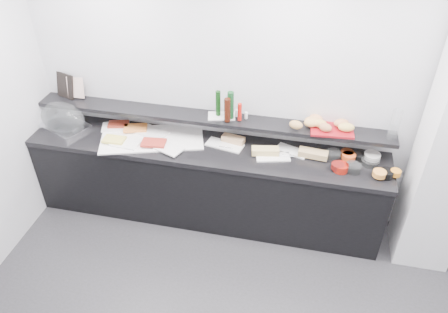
% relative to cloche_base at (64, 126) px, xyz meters
% --- Properties ---
extents(back_wall, '(5.00, 0.02, 2.70)m').
position_rel_cloche_base_xyz_m(back_wall, '(2.24, 0.28, 0.43)').
color(back_wall, silver).
rests_on(back_wall, ground).
extents(ceiling, '(5.00, 5.00, 0.00)m').
position_rel_cloche_base_xyz_m(ceiling, '(2.24, -1.72, 1.78)').
color(ceiling, white).
rests_on(ceiling, back_wall).
extents(buffet_cabinet, '(3.60, 0.60, 0.85)m').
position_rel_cloche_base_xyz_m(buffet_cabinet, '(1.54, -0.02, -0.50)').
color(buffet_cabinet, black).
rests_on(buffet_cabinet, ground).
extents(counter_top, '(3.62, 0.62, 0.05)m').
position_rel_cloche_base_xyz_m(counter_top, '(1.54, -0.02, -0.05)').
color(counter_top, black).
rests_on(counter_top, buffet_cabinet).
extents(wall_shelf, '(3.60, 0.25, 0.04)m').
position_rel_cloche_base_xyz_m(wall_shelf, '(1.54, 0.15, 0.21)').
color(wall_shelf, black).
rests_on(wall_shelf, back_wall).
extents(cloche_base, '(0.60, 0.51, 0.04)m').
position_rel_cloche_base_xyz_m(cloche_base, '(0.00, 0.00, 0.00)').
color(cloche_base, silver).
rests_on(cloche_base, counter_top).
extents(cloche_dome, '(0.54, 0.39, 0.34)m').
position_rel_cloche_base_xyz_m(cloche_dome, '(0.01, -0.01, 0.11)').
color(cloche_dome, silver).
rests_on(cloche_dome, cloche_base).
extents(linen_runner, '(1.13, 0.77, 0.01)m').
position_rel_cloche_base_xyz_m(linen_runner, '(0.98, -0.00, -0.01)').
color(linen_runner, white).
rests_on(linen_runner, counter_top).
extents(platter_meat_a, '(0.32, 0.26, 0.01)m').
position_rel_cloche_base_xyz_m(platter_meat_a, '(0.53, 0.10, 0.00)').
color(platter_meat_a, white).
rests_on(platter_meat_a, linen_runner).
extents(food_meat_a, '(0.24, 0.18, 0.02)m').
position_rel_cloche_base_xyz_m(food_meat_a, '(0.56, 0.13, 0.02)').
color(food_meat_a, maroon).
rests_on(food_meat_a, platter_meat_a).
extents(platter_salmon, '(0.37, 0.31, 0.01)m').
position_rel_cloche_base_xyz_m(platter_salmon, '(0.95, 0.07, 0.00)').
color(platter_salmon, white).
rests_on(platter_salmon, linen_runner).
extents(food_salmon, '(0.27, 0.21, 0.02)m').
position_rel_cloche_base_xyz_m(food_salmon, '(0.76, 0.10, 0.02)').
color(food_salmon, orange).
rests_on(food_salmon, platter_salmon).
extents(platter_cheese, '(0.29, 0.21, 0.01)m').
position_rel_cloche_base_xyz_m(platter_cheese, '(0.76, -0.16, 0.00)').
color(platter_cheese, white).
rests_on(platter_cheese, linen_runner).
extents(food_cheese, '(0.22, 0.14, 0.02)m').
position_rel_cloche_base_xyz_m(food_cheese, '(0.63, -0.15, 0.02)').
color(food_cheese, '#EADA5B').
rests_on(food_cheese, platter_cheese).
extents(platter_meat_b, '(0.31, 0.26, 0.01)m').
position_rel_cloche_base_xyz_m(platter_meat_b, '(1.21, -0.16, 0.00)').
color(platter_meat_b, white).
rests_on(platter_meat_b, linen_runner).
extents(food_meat_b, '(0.25, 0.18, 0.02)m').
position_rel_cloche_base_xyz_m(food_meat_b, '(1.04, -0.12, 0.02)').
color(food_meat_b, maroon).
rests_on(food_meat_b, platter_meat_b).
extents(sandwich_plate_left, '(0.39, 0.23, 0.01)m').
position_rel_cloche_base_xyz_m(sandwich_plate_left, '(1.73, 0.04, -0.01)').
color(sandwich_plate_left, white).
rests_on(sandwich_plate_left, counter_top).
extents(sandwich_food_left, '(0.24, 0.13, 0.06)m').
position_rel_cloche_base_xyz_m(sandwich_food_left, '(1.80, 0.11, 0.02)').
color(sandwich_food_left, tan).
rests_on(sandwich_food_left, sandwich_plate_left).
extents(tongs_left, '(0.16, 0.01, 0.01)m').
position_rel_cloche_base_xyz_m(tongs_left, '(1.74, -0.01, -0.00)').
color(tongs_left, '#BBBDC3').
rests_on(tongs_left, sandwich_plate_left).
extents(sandwich_plate_mid, '(0.35, 0.22, 0.01)m').
position_rel_cloche_base_xyz_m(sandwich_plate_mid, '(2.22, -0.06, -0.01)').
color(sandwich_plate_mid, white).
rests_on(sandwich_plate_mid, counter_top).
extents(sandwich_food_mid, '(0.28, 0.15, 0.06)m').
position_rel_cloche_base_xyz_m(sandwich_food_mid, '(2.14, -0.03, 0.02)').
color(sandwich_food_mid, tan).
rests_on(sandwich_food_mid, sandwich_plate_mid).
extents(tongs_mid, '(0.16, 0.05, 0.01)m').
position_rel_cloche_base_xyz_m(tongs_mid, '(2.13, -0.07, -0.00)').
color(tongs_mid, '#B1B4B9').
rests_on(tongs_mid, sandwich_plate_mid).
extents(sandwich_plate_right, '(0.34, 0.24, 0.01)m').
position_rel_cloche_base_xyz_m(sandwich_plate_right, '(2.39, 0.08, -0.01)').
color(sandwich_plate_right, white).
rests_on(sandwich_plate_right, counter_top).
extents(sandwich_food_right, '(0.29, 0.13, 0.06)m').
position_rel_cloche_base_xyz_m(sandwich_food_right, '(2.59, 0.03, 0.02)').
color(sandwich_food_right, tan).
rests_on(sandwich_food_right, sandwich_plate_right).
extents(tongs_right, '(0.16, 0.02, 0.01)m').
position_rel_cloche_base_xyz_m(tongs_right, '(2.34, -0.03, -0.00)').
color(tongs_right, silver).
rests_on(tongs_right, sandwich_plate_right).
extents(bowl_glass_fruit, '(0.18, 0.18, 0.07)m').
position_rel_cloche_base_xyz_m(bowl_glass_fruit, '(2.78, 0.06, 0.02)').
color(bowl_glass_fruit, white).
rests_on(bowl_glass_fruit, counter_top).
extents(fill_glass_fruit, '(0.16, 0.16, 0.05)m').
position_rel_cloche_base_xyz_m(fill_glass_fruit, '(2.92, 0.05, 0.03)').
color(fill_glass_fruit, '#D44C1C').
rests_on(fill_glass_fruit, bowl_glass_fruit).
extents(bowl_black_jam, '(0.13, 0.13, 0.07)m').
position_rel_cloche_base_xyz_m(bowl_black_jam, '(3.01, 0.09, 0.02)').
color(bowl_black_jam, black).
rests_on(bowl_black_jam, counter_top).
extents(fill_black_jam, '(0.15, 0.15, 0.05)m').
position_rel_cloche_base_xyz_m(fill_black_jam, '(2.91, 0.10, 0.03)').
color(fill_black_jam, '#58200C').
rests_on(fill_black_jam, bowl_black_jam).
extents(bowl_glass_cream, '(0.22, 0.22, 0.07)m').
position_rel_cloche_base_xyz_m(bowl_glass_cream, '(3.12, 0.04, 0.02)').
color(bowl_glass_cream, white).
rests_on(bowl_glass_cream, counter_top).
extents(fill_glass_cream, '(0.20, 0.20, 0.05)m').
position_rel_cloche_base_xyz_m(fill_glass_cream, '(3.14, 0.11, 0.03)').
color(fill_glass_cream, silver).
rests_on(fill_glass_cream, bowl_glass_cream).
extents(bowl_red_jam, '(0.15, 0.15, 0.07)m').
position_rel_cloche_base_xyz_m(bowl_red_jam, '(2.85, -0.12, 0.02)').
color(bowl_red_jam, maroon).
rests_on(bowl_red_jam, counter_top).
extents(fill_red_jam, '(0.15, 0.15, 0.05)m').
position_rel_cloche_base_xyz_m(fill_red_jam, '(2.82, -0.12, 0.03)').
color(fill_red_jam, '#5A0F0C').
rests_on(fill_red_jam, bowl_red_jam).
extents(bowl_glass_salmon, '(0.18, 0.18, 0.07)m').
position_rel_cloche_base_xyz_m(bowl_glass_salmon, '(2.96, -0.10, 0.02)').
color(bowl_glass_salmon, silver).
rests_on(bowl_glass_salmon, counter_top).
extents(fill_glass_salmon, '(0.13, 0.13, 0.05)m').
position_rel_cloche_base_xyz_m(fill_glass_salmon, '(3.19, -0.16, 0.03)').
color(fill_glass_salmon, orange).
rests_on(fill_glass_salmon, bowl_glass_salmon).
extents(bowl_black_fruit, '(0.15, 0.15, 0.07)m').
position_rel_cloche_base_xyz_m(bowl_black_fruit, '(3.26, -0.13, 0.02)').
color(bowl_black_fruit, black).
rests_on(bowl_black_fruit, counter_top).
extents(fill_black_fruit, '(0.12, 0.12, 0.05)m').
position_rel_cloche_base_xyz_m(fill_black_fruit, '(3.33, -0.11, 0.03)').
color(fill_black_fruit, orange).
rests_on(fill_black_fruit, bowl_black_fruit).
extents(framed_print, '(0.24, 0.14, 0.26)m').
position_rel_cloche_base_xyz_m(framed_print, '(-0.03, 0.22, 0.36)').
color(framed_print, black).
rests_on(framed_print, wall_shelf).
extents(print_art, '(0.19, 0.06, 0.22)m').
position_rel_cloche_base_xyz_m(print_art, '(0.10, 0.20, 0.36)').
color(print_art, '#D4A299').
rests_on(print_art, framed_print).
extents(condiment_tray, '(0.30, 0.22, 0.01)m').
position_rel_cloche_base_xyz_m(condiment_tray, '(1.66, 0.17, 0.24)').
color(condiment_tray, white).
rests_on(condiment_tray, wall_shelf).
extents(bottle_green_a, '(0.06, 0.06, 0.26)m').
position_rel_cloche_base_xyz_m(bottle_green_a, '(1.63, 0.18, 0.37)').
color(bottle_green_a, black).
rests_on(bottle_green_a, condiment_tray).
extents(bottle_brown, '(0.06, 0.06, 0.24)m').
position_rel_cloche_base_xyz_m(bottle_brown, '(1.74, 0.09, 0.36)').
color(bottle_brown, '#331209').
rests_on(bottle_brown, condiment_tray).
extents(bottle_green_b, '(0.07, 0.07, 0.28)m').
position_rel_cloche_base_xyz_m(bottle_green_b, '(1.76, 0.15, 0.38)').
color(bottle_green_b, '#103E1B').
rests_on(bottle_green_b, condiment_tray).
extents(bottle_hot, '(0.05, 0.05, 0.18)m').
position_rel_cloche_base_xyz_m(bottle_hot, '(1.85, 0.13, 0.33)').
color(bottle_hot, red).
rests_on(bottle_hot, condiment_tray).
extents(shaker_salt, '(0.04, 0.04, 0.07)m').
position_rel_cloche_base_xyz_m(shaker_salt, '(1.91, 0.17, 0.28)').
color(shaker_salt, white).
rests_on(shaker_salt, condiment_tray).
extents(shaker_pepper, '(0.03, 0.03, 0.07)m').
position_rel_cloche_base_xyz_m(shaker_pepper, '(1.81, 0.19, 0.28)').
color(shaker_pepper, white).
rests_on(shaker_pepper, condiment_tray).
extents(bread_tray, '(0.42, 0.31, 0.02)m').
position_rel_cloche_base_xyz_m(bread_tray, '(2.73, 0.16, 0.24)').
color(bread_tray, maroon).
rests_on(bread_tray, wall_shelf).
extents(bread_roll_nw, '(0.17, 0.12, 0.08)m').
position_rel_cloche_base_xyz_m(bread_roll_nw, '(2.55, 0.18, 0.29)').
color(bread_roll_nw, tan).
rests_on(bread_roll_nw, bread_tray).
extents(bread_roll_n, '(0.16, 0.13, 0.08)m').
position_rel_cloche_base_xyz_m(bread_roll_n, '(2.58, 0.23, 0.29)').
color(bread_roll_n, '#CF814F').
rests_on(bread_roll_n, bread_tray).
extents(bread_roll_ne, '(0.17, 0.13, 0.08)m').
position_rel_cloche_base_xyz_m(bread_roll_ne, '(2.81, 0.20, 0.29)').
color(bread_roll_ne, '#C27B4A').
rests_on(bread_roll_ne, bread_tray).
extents(bread_roll_sw, '(0.14, 0.11, 0.08)m').
position_rel_cloche_base_xyz_m(bread_roll_sw, '(2.40, 0.08, 0.29)').
color(bread_roll_sw, tan).
rests_on(bread_roll_sw, bread_tray).
extents(bread_roll_s, '(0.14, 0.11, 0.08)m').
position_rel_cloche_base_xyz_m(bread_roll_s, '(2.67, 0.09, 0.29)').
color(bread_roll_s, '#B37144').
rests_on(bread_roll_s, bread_tray).
extents(bread_roll_se, '(0.16, 0.11, 0.08)m').
position_rel_cloche_base_xyz_m(bread_roll_se, '(2.86, 0.14, 0.29)').
color(bread_roll_se, gold).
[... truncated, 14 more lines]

